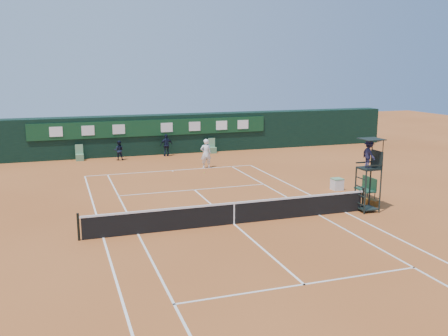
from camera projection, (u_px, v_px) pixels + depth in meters
The scene contains 14 objects.
ground at pixel (234, 224), 21.38m from camera, with size 90.00×90.00×0.00m, color #B65F2B.
court_lines at pixel (234, 224), 21.38m from camera, with size 11.05×23.85×0.01m.
tennis_net at pixel (234, 213), 21.28m from camera, with size 12.90×0.10×1.10m.
back_wall at pixel (152, 134), 38.48m from camera, with size 40.00×1.65×3.00m.
linesman_chair_left at pixel (80, 156), 35.82m from camera, with size 0.55×0.50×1.15m.
linesman_chair_right at pixel (212, 149), 38.96m from camera, with size 0.55×0.50×1.15m.
umpire_chair at pixel (369, 159), 22.81m from camera, with size 0.96×0.95×3.42m.
player_bench at pixel (367, 187), 25.51m from camera, with size 0.55×1.20×1.10m.
tennis_bag at pixel (371, 202), 24.33m from camera, with size 0.33×0.76×0.28m, color black.
cooler at pixel (337, 184), 27.27m from camera, with size 0.57×0.57×0.65m.
tennis_ball at pixel (204, 173), 31.65m from camera, with size 0.06×0.06×0.06m, color #D1E134.
player at pixel (206, 154), 33.02m from camera, with size 0.72×0.47×1.96m, color white.
ball_kid_left at pixel (119, 150), 35.92m from camera, with size 0.69×0.54×1.42m, color black.
ball_kid_right at pixel (167, 145), 37.51m from camera, with size 0.98×0.41×1.68m, color black.
Camera 1 is at (-6.97, -19.26, 6.62)m, focal length 40.00 mm.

